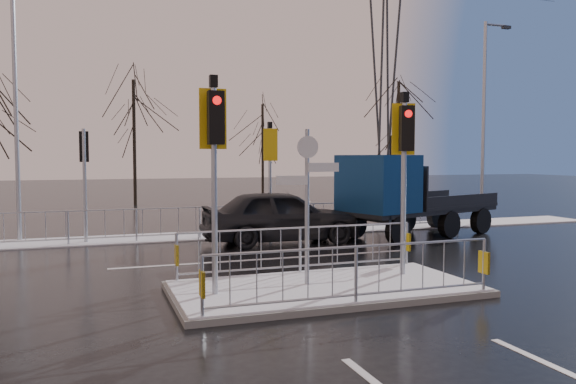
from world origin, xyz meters
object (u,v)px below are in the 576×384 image
object	(u,v)px
traffic_island	(324,273)
flatbed_truck	(396,194)
car_far_lane	(281,216)
street_lamp_right	(485,114)
street_lamp_left	(18,99)

from	to	relation	value
traffic_island	flatbed_truck	bearing A→B (deg)	49.40
car_far_lane	street_lamp_right	distance (m)	10.22
car_far_lane	flatbed_truck	size ratio (longest dim) A/B	0.79
flatbed_truck	street_lamp_left	world-z (taller)	street_lamp_left
car_far_lane	traffic_island	bearing A→B (deg)	170.48
car_far_lane	flatbed_truck	distance (m)	3.86
traffic_island	street_lamp_right	size ratio (longest dim) A/B	0.75
traffic_island	street_lamp_right	bearing A→B (deg)	38.73
flatbed_truck	street_lamp_left	distance (m)	12.39
flatbed_truck	traffic_island	bearing A→B (deg)	-130.60
car_far_lane	street_lamp_left	world-z (taller)	street_lamp_left
car_far_lane	street_lamp_right	size ratio (longest dim) A/B	0.62
flatbed_truck	street_lamp_left	xyz separation A→B (m)	(-11.46, 3.61, 3.04)
street_lamp_right	street_lamp_left	xyz separation A→B (m)	(-17.00, 1.00, 0.10)
traffic_island	car_far_lane	xyz separation A→B (m)	(1.25, 6.31, 0.45)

